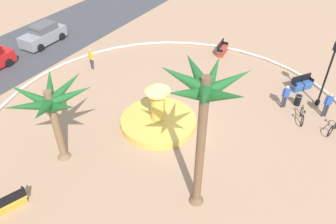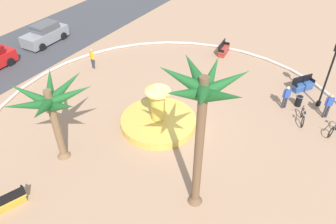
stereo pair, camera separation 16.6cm
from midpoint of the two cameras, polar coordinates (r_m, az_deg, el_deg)
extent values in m
plane|color=tan|center=(19.71, 0.96, -2.36)|extent=(80.00, 80.00, 0.00)
torus|color=silver|center=(19.64, 0.96, -2.14)|extent=(22.31, 22.31, 0.20)
cube|color=#424247|center=(29.46, -26.29, 8.14)|extent=(48.00, 8.00, 0.03)
cylinder|color=gold|center=(19.64, -1.43, -1.67)|extent=(4.49, 4.49, 0.45)
cylinder|color=#236093|center=(19.67, -1.43, -1.75)|extent=(3.95, 3.95, 0.34)
cylinder|color=gold|center=(18.93, -1.48, 1.06)|extent=(0.81, 0.81, 1.88)
cylinder|color=#F1C954|center=(18.35, -1.53, 3.57)|extent=(1.44, 1.44, 0.12)
cylinder|color=brown|center=(13.46, 5.72, -6.26)|extent=(0.37, 0.37, 6.73)
cone|color=brown|center=(15.77, 5.01, -14.46)|extent=(0.70, 0.70, 0.50)
cone|color=#1E6028|center=(12.28, 7.81, 6.02)|extent=(1.91, 0.79, 1.37)
cone|color=#1E6028|center=(12.20, 4.95, 7.16)|extent=(1.63, 1.82, 1.00)
cone|color=#1E6028|center=(11.78, 2.67, 5.86)|extent=(0.80, 1.95, 1.07)
cone|color=#1E6028|center=(11.13, 3.43, 3.17)|extent=(1.95, 1.23, 1.24)
cone|color=#1E6028|center=(10.83, 6.32, 2.46)|extent=(1.96, 1.23, 1.08)
cone|color=#1E6028|center=(11.18, 9.70, 2.71)|extent=(1.07, 1.96, 1.26)
cone|color=#1E6028|center=(11.87, 10.46, 5.12)|extent=(1.74, 1.71, 1.19)
cylinder|color=brown|center=(17.30, -18.50, -2.26)|extent=(0.38, 0.38, 4.22)
cone|color=brown|center=(18.49, -17.38, -6.69)|extent=(0.72, 0.72, 0.50)
cone|color=#1E6028|center=(16.75, -17.03, 4.25)|extent=(2.25, 0.72, 1.18)
cone|color=#1E6028|center=(17.14, -19.48, 4.35)|extent=(1.98, 1.94, 1.26)
cone|color=#1E6028|center=(16.86, -22.53, 2.84)|extent=(1.18, 2.27, 1.30)
cone|color=#1E6028|center=(16.11, -22.86, 1.04)|extent=(2.27, 1.23, 1.30)
cone|color=#1E6028|center=(15.49, -20.61, 0.41)|extent=(2.15, 1.69, 1.18)
cone|color=#1E6028|center=(15.64, -17.64, 0.93)|extent=(0.85, 2.24, 1.42)
cone|color=#1E6028|center=(16.14, -16.19, 2.93)|extent=(1.90, 2.01, 1.24)
cube|color=#335BA8|center=(24.38, 22.54, 4.43)|extent=(1.60, 1.33, 0.12)
cube|color=black|center=(24.35, 22.39, 5.27)|extent=(1.35, 0.99, 0.50)
cube|color=#2B4E8F|center=(24.51, 22.40, 3.93)|extent=(1.47, 1.23, 0.39)
cube|color=black|center=(24.81, 23.89, 5.02)|extent=(0.33, 0.41, 0.24)
cube|color=black|center=(23.83, 21.30, 4.36)|extent=(0.33, 0.41, 0.24)
cube|color=gold|center=(16.96, -25.80, -13.51)|extent=(1.67, 1.04, 0.12)
cube|color=black|center=(16.60, -25.88, -13.32)|extent=(1.52, 0.65, 0.50)
cube|color=gold|center=(17.14, -25.57, -14.06)|extent=(1.54, 0.95, 0.39)
cube|color=black|center=(16.88, -23.52, -12.22)|extent=(0.24, 0.45, 0.24)
cube|color=#B73D33|center=(27.52, 9.82, 10.68)|extent=(1.65, 0.68, 0.12)
cube|color=black|center=(27.43, 9.46, 11.34)|extent=(1.60, 0.26, 0.50)
cube|color=#9C342B|center=(27.63, 9.77, 10.21)|extent=(1.51, 0.62, 0.39)
cube|color=black|center=(28.11, 10.31, 11.54)|extent=(0.13, 0.46, 0.24)
cube|color=black|center=(26.80, 9.37, 10.31)|extent=(0.13, 0.46, 0.24)
cylinder|color=black|center=(22.44, 25.93, 5.05)|extent=(0.12, 0.12, 3.91)
cylinder|color=black|center=(23.36, 24.75, 1.34)|extent=(0.28, 0.28, 0.30)
cylinder|color=black|center=(22.72, 21.85, 1.77)|extent=(0.40, 0.40, 0.70)
torus|color=#4C4C51|center=(22.53, 22.05, 2.49)|extent=(0.46, 0.46, 0.06)
torus|color=black|center=(20.88, 26.53, -3.16)|extent=(0.71, 0.24, 0.72)
cylinder|color=black|center=(21.14, 27.25, -2.05)|extent=(0.93, 0.29, 0.05)
cylinder|color=black|center=(20.70, 26.86, -2.33)|extent=(0.14, 0.43, 0.03)
torus|color=black|center=(21.83, 22.44, 0.04)|extent=(0.71, 0.24, 0.72)
torus|color=black|center=(21.02, 22.48, -1.54)|extent=(0.71, 0.24, 0.72)
cylinder|color=#99999E|center=(21.29, 22.60, -0.24)|extent=(0.93, 0.28, 0.05)
cylinder|color=#99999E|center=(20.92, 22.72, -0.48)|extent=(0.04, 0.04, 0.30)
cube|color=black|center=(20.82, 22.83, -0.11)|extent=(0.22, 0.15, 0.06)
cylinder|color=#99999E|center=(21.58, 22.67, 0.74)|extent=(0.14, 0.43, 0.03)
cylinder|color=#33333D|center=(22.21, 19.90, 1.61)|extent=(0.14, 0.14, 0.83)
cylinder|color=#33333D|center=(22.12, 19.50, 1.55)|extent=(0.14, 0.14, 0.83)
cube|color=#2D4CA5|center=(21.79, 20.08, 3.06)|extent=(0.38, 0.38, 0.56)
sphere|color=beige|center=(21.58, 20.30, 3.93)|extent=(0.22, 0.22, 0.22)
cylinder|color=#2D4CA5|center=(21.90, 20.58, 3.11)|extent=(0.09, 0.09, 0.53)
cylinder|color=#2D4CA5|center=(21.68, 19.58, 3.00)|extent=(0.09, 0.09, 0.53)
cylinder|color=#33333D|center=(22.35, 26.06, 0.13)|extent=(0.14, 0.14, 0.90)
cylinder|color=#33333D|center=(22.26, 25.66, 0.11)|extent=(0.14, 0.14, 0.90)
cube|color=#2D4CA5|center=(21.91, 26.36, 1.63)|extent=(0.36, 0.39, 0.56)
sphere|color=tan|center=(21.71, 26.65, 2.49)|extent=(0.22, 0.22, 0.22)
cylinder|color=#2D4CA5|center=(22.02, 26.86, 1.65)|extent=(0.09, 0.09, 0.53)
cylinder|color=#2D4CA5|center=(21.80, 25.86, 1.62)|extent=(0.09, 0.09, 0.53)
cylinder|color=#33333D|center=(25.84, -12.75, 8.31)|extent=(0.14, 0.14, 0.81)
cylinder|color=#33333D|center=(25.69, -12.56, 8.16)|extent=(0.14, 0.14, 0.81)
cube|color=yellow|center=(25.45, -12.86, 9.58)|extent=(0.31, 0.39, 0.56)
sphere|color=tan|center=(25.27, -12.99, 10.38)|extent=(0.22, 0.22, 0.22)
cylinder|color=yellow|center=(25.63, -13.09, 9.75)|extent=(0.09, 0.09, 0.53)
cylinder|color=yellow|center=(25.27, -12.64, 9.40)|extent=(0.09, 0.09, 0.53)
cylinder|color=black|center=(28.17, -25.43, 7.82)|extent=(0.64, 0.23, 0.64)
cube|color=gray|center=(30.77, -20.34, 12.25)|extent=(4.06, 1.85, 0.90)
cube|color=#545558|center=(30.61, -20.37, 13.63)|extent=(2.05, 1.52, 0.60)
cube|color=#333D47|center=(30.12, -21.56, 12.80)|extent=(0.34, 1.37, 0.51)
cylinder|color=black|center=(29.58, -20.78, 10.45)|extent=(0.65, 0.24, 0.64)
cylinder|color=black|center=(30.83, -22.96, 10.99)|extent=(0.65, 0.24, 0.64)
cylinder|color=black|center=(31.04, -17.48, 12.43)|extent=(0.65, 0.24, 0.64)
cylinder|color=black|center=(32.23, -19.69, 12.89)|extent=(0.65, 0.24, 0.64)
camera|label=1|loc=(0.08, -89.75, 0.19)|focal=35.25mm
camera|label=2|loc=(0.08, 90.25, -0.19)|focal=35.25mm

